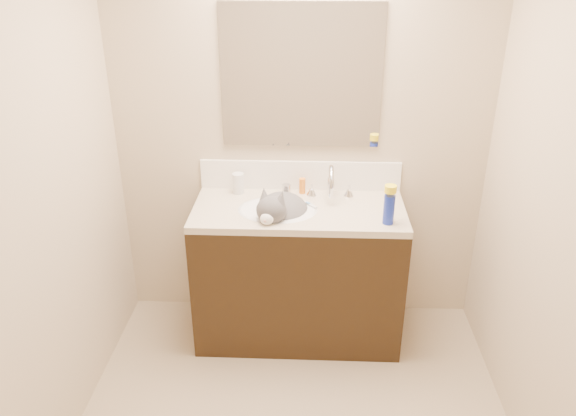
# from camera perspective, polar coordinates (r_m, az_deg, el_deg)

# --- Properties ---
(room_shell) EXTENTS (2.24, 2.54, 2.52)m
(room_shell) POSITION_cam_1_polar(r_m,az_deg,el_deg) (2.03, 0.56, 4.22)
(room_shell) COLOR #BDAA8C
(room_shell) RESTS_ON ground
(vanity_cabinet) EXTENTS (1.20, 0.55, 0.82)m
(vanity_cabinet) POSITION_cam_1_polar(r_m,az_deg,el_deg) (3.39, 1.06, -6.84)
(vanity_cabinet) COLOR black
(vanity_cabinet) RESTS_ON ground
(counter_slab) EXTENTS (1.20, 0.55, 0.04)m
(counter_slab) POSITION_cam_1_polar(r_m,az_deg,el_deg) (3.18, 1.12, -0.28)
(counter_slab) COLOR beige
(counter_slab) RESTS_ON vanity_cabinet
(basin) EXTENTS (0.45, 0.36, 0.14)m
(basin) POSITION_cam_1_polar(r_m,az_deg,el_deg) (3.18, -1.06, -1.29)
(basin) COLOR white
(basin) RESTS_ON vanity_cabinet
(faucet) EXTENTS (0.28, 0.20, 0.21)m
(faucet) POSITION_cam_1_polar(r_m,az_deg,el_deg) (3.26, 4.36, 2.38)
(faucet) COLOR silver
(faucet) RESTS_ON counter_slab
(cat) EXTENTS (0.40, 0.47, 0.34)m
(cat) POSITION_cam_1_polar(r_m,az_deg,el_deg) (3.15, -0.80, -0.55)
(cat) COLOR #4E4B4E
(cat) RESTS_ON basin
(backsplash) EXTENTS (1.20, 0.02, 0.18)m
(backsplash) POSITION_cam_1_polar(r_m,az_deg,el_deg) (3.38, 1.25, 3.34)
(backsplash) COLOR white
(backsplash) RESTS_ON counter_slab
(mirror) EXTENTS (0.90, 0.02, 0.80)m
(mirror) POSITION_cam_1_polar(r_m,az_deg,el_deg) (3.20, 1.35, 13.17)
(mirror) COLOR white
(mirror) RESTS_ON room_shell
(pill_bottle) EXTENTS (0.08, 0.08, 0.12)m
(pill_bottle) POSITION_cam_1_polar(r_m,az_deg,el_deg) (3.35, -5.08, 2.51)
(pill_bottle) COLOR silver
(pill_bottle) RESTS_ON counter_slab
(pill_label) EXTENTS (0.06, 0.06, 0.04)m
(pill_label) POSITION_cam_1_polar(r_m,az_deg,el_deg) (3.36, -5.07, 2.22)
(pill_label) COLOR #E54726
(pill_label) RESTS_ON pill_bottle
(silver_jar) EXTENTS (0.07, 0.07, 0.06)m
(silver_jar) POSITION_cam_1_polar(r_m,az_deg,el_deg) (3.34, -0.18, 1.93)
(silver_jar) COLOR #B7B7BC
(silver_jar) RESTS_ON counter_slab
(amber_bottle) EXTENTS (0.04, 0.04, 0.09)m
(amber_bottle) POSITION_cam_1_polar(r_m,az_deg,el_deg) (3.34, 1.46, 2.27)
(amber_bottle) COLOR orange
(amber_bottle) RESTS_ON counter_slab
(toothbrush) EXTENTS (0.10, 0.11, 0.01)m
(toothbrush) POSITION_cam_1_polar(r_m,az_deg,el_deg) (3.21, 2.05, 0.41)
(toothbrush) COLOR silver
(toothbrush) RESTS_ON counter_slab
(toothbrush_head) EXTENTS (0.03, 0.03, 0.01)m
(toothbrush_head) POSITION_cam_1_polar(r_m,az_deg,el_deg) (3.20, 2.05, 0.45)
(toothbrush_head) COLOR #6CA7E7
(toothbrush_head) RESTS_ON counter_slab
(spray_can) EXTENTS (0.08, 0.08, 0.16)m
(spray_can) POSITION_cam_1_polar(r_m,az_deg,el_deg) (3.01, 10.21, -0.15)
(spray_can) COLOR #16289E
(spray_can) RESTS_ON counter_slab
(spray_cap) EXTENTS (0.08, 0.08, 0.04)m
(spray_cap) POSITION_cam_1_polar(r_m,az_deg,el_deg) (2.96, 10.38, 1.92)
(spray_cap) COLOR yellow
(spray_cap) RESTS_ON spray_can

